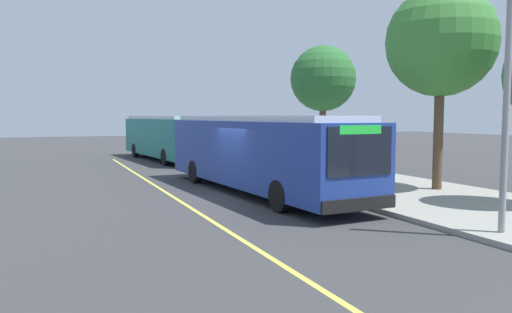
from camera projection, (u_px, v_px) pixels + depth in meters
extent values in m
plane|color=#38383A|center=(237.00, 196.00, 18.20)|extent=(120.00, 120.00, 0.00)
cube|color=gray|center=(373.00, 185.00, 20.53)|extent=(44.00, 6.40, 0.15)
cube|color=#E0D64C|center=(179.00, 200.00, 17.34)|extent=(36.00, 0.14, 0.01)
cube|color=navy|center=(257.00, 152.00, 18.97)|extent=(12.48, 3.39, 2.40)
cube|color=silver|center=(257.00, 118.00, 18.86)|extent=(11.48, 3.06, 0.20)
cube|color=black|center=(360.00, 151.00, 13.44)|extent=(0.19, 2.17, 1.34)
cube|color=black|center=(286.00, 144.00, 19.53)|extent=(10.84, 0.78, 1.06)
cube|color=yellow|center=(286.00, 176.00, 19.63)|extent=(11.70, 0.83, 0.28)
cube|color=#26D83F|center=(361.00, 130.00, 13.39)|extent=(0.13, 1.40, 0.24)
cube|color=black|center=(360.00, 204.00, 13.55)|extent=(0.25, 2.50, 0.36)
cylinder|color=black|center=(341.00, 191.00, 16.18)|extent=(1.02, 0.35, 1.00)
cylinder|color=black|center=(280.00, 196.00, 15.13)|extent=(1.02, 0.35, 1.00)
cylinder|color=black|center=(242.00, 169.00, 22.87)|extent=(1.02, 0.35, 1.00)
cylinder|color=black|center=(195.00, 172.00, 21.82)|extent=(1.02, 0.35, 1.00)
cube|color=#146B66|center=(165.00, 137.00, 33.16)|extent=(11.62, 3.53, 2.40)
cube|color=silver|center=(165.00, 118.00, 33.05)|extent=(10.69, 3.20, 0.20)
cube|color=black|center=(197.00, 133.00, 28.08)|extent=(0.23, 2.16, 1.34)
cube|color=black|center=(184.00, 132.00, 33.74)|extent=(10.03, 0.91, 1.06)
cube|color=silver|center=(184.00, 151.00, 33.84)|extent=(10.83, 0.97, 0.28)
cube|color=#26D83F|center=(197.00, 123.00, 28.02)|extent=(0.15, 1.40, 0.24)
cube|color=black|center=(197.00, 159.00, 28.18)|extent=(0.30, 2.50, 0.36)
cylinder|color=black|center=(201.00, 156.00, 30.66)|extent=(1.02, 0.37, 1.00)
cylinder|color=black|center=(165.00, 157.00, 29.58)|extent=(1.02, 0.37, 1.00)
cylinder|color=black|center=(166.00, 149.00, 36.80)|extent=(1.02, 0.37, 1.00)
cylinder|color=black|center=(135.00, 150.00, 35.72)|extent=(1.02, 0.37, 1.00)
cylinder|color=#333338|center=(369.00, 153.00, 21.15)|extent=(0.10, 0.10, 2.40)
cylinder|color=#333338|center=(344.00, 154.00, 20.64)|extent=(0.10, 0.10, 2.40)
cylinder|color=#333338|center=(337.00, 150.00, 23.53)|extent=(0.10, 0.10, 2.40)
cylinder|color=#333338|center=(313.00, 150.00, 23.03)|extent=(0.10, 0.10, 2.40)
cube|color=#333338|center=(340.00, 124.00, 21.99)|extent=(2.90, 1.60, 0.08)
cube|color=#4C606B|center=(352.00, 151.00, 22.34)|extent=(2.47, 0.04, 2.16)
cube|color=navy|center=(325.00, 151.00, 23.28)|extent=(0.06, 1.11, 1.82)
cube|color=brown|center=(338.00, 168.00, 22.28)|extent=(1.60, 0.44, 0.06)
cube|color=brown|center=(343.00, 162.00, 22.35)|extent=(1.60, 0.05, 0.44)
cube|color=#333338|center=(330.00, 172.00, 22.96)|extent=(0.08, 0.40, 0.45)
cube|color=#333338|center=(347.00, 175.00, 21.64)|extent=(0.08, 0.40, 0.45)
cylinder|color=#333338|center=(323.00, 151.00, 19.57)|extent=(0.07, 0.07, 2.80)
cube|color=white|center=(323.00, 123.00, 19.47)|extent=(0.44, 0.03, 0.56)
cube|color=red|center=(323.00, 123.00, 19.47)|extent=(0.40, 0.01, 0.16)
cylinder|color=#282D47|center=(335.00, 178.00, 19.08)|extent=(0.14, 0.14, 0.85)
cylinder|color=#282D47|center=(331.00, 178.00, 19.01)|extent=(0.14, 0.14, 0.85)
cube|color=red|center=(333.00, 159.00, 18.98)|extent=(0.24, 0.40, 0.62)
sphere|color=tan|center=(333.00, 148.00, 18.95)|extent=(0.22, 0.22, 0.22)
cylinder|color=brown|center=(438.00, 136.00, 18.87)|extent=(0.36, 0.36, 4.03)
sphere|color=#387A33|center=(441.00, 42.00, 18.59)|extent=(4.11, 4.11, 4.11)
cylinder|color=brown|center=(322.00, 135.00, 27.28)|extent=(0.36, 0.36, 3.50)
sphere|color=#28662D|center=(323.00, 79.00, 27.03)|extent=(3.56, 3.56, 3.56)
cylinder|color=gray|center=(507.00, 98.00, 11.67)|extent=(0.16, 0.16, 6.40)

